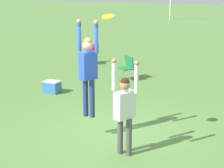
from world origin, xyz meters
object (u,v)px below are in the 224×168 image
person_jumping (88,66)px  person_defending (125,106)px  camping_chair_2 (128,66)px  frisbee (108,17)px  camping_chair_1 (91,52)px  cooler_box (52,87)px

person_jumping → person_defending: 1.33m
person_defending → camping_chair_2: 6.25m
person_defending → camping_chair_2: (-2.45, 5.73, -0.52)m
person_defending → person_jumping: bearing=-90.0°
frisbee → camping_chair_2: bearing=109.7°
person_defending → camping_chair_1: size_ratio=2.37×
person_jumping → cooler_box: person_jumping is taller
frisbee → camping_chair_2: (-1.95, 5.47, -2.24)m
person_defending → camping_chair_1: person_defending is taller
frisbee → camping_chair_1: 8.99m
frisbee → person_jumping: bearing=160.9°
frisbee → cooler_box: frisbee is taller
person_jumping → frisbee: (0.59, -0.21, 1.10)m
person_defending → camping_chair_2: person_defending is taller
person_defending → cooler_box: bearing=-105.0°
person_jumping → person_defending: size_ratio=1.10×
person_defending → camping_chair_1: 9.20m
camping_chair_1 → cooler_box: (1.10, -4.57, -0.30)m
camping_chair_1 → camping_chair_2: (2.59, -1.95, 0.02)m
cooler_box → person_defending: bearing=-38.3°
cooler_box → camping_chair_1: bearing=103.6°
camping_chair_1 → cooler_box: bearing=75.6°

